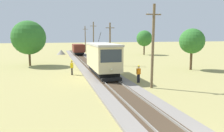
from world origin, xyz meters
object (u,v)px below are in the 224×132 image
gravel_pile (61,52)px  second_worker (72,67)px  tree_right_far (144,38)px  freight_car (78,49)px  utility_pole_near_tram (153,46)px  tree_left_near (29,38)px  tree_left_far (192,41)px  track_worker (139,73)px  utility_pole_distant (85,39)px  utility_pole_far (93,39)px  red_tram (103,58)px  utility_pole_mid (110,44)px

gravel_pile → second_worker: size_ratio=1.19×
second_worker → tree_right_far: 29.89m
freight_car → utility_pole_near_tram: 33.18m
tree_left_near → tree_right_far: tree_left_near is taller
tree_left_far → tree_left_near: bearing=156.0°
track_worker → tree_left_far: size_ratio=0.32×
utility_pole_distant → track_worker: (-0.35, -42.25, -2.70)m
utility_pole_far → tree_right_far: bearing=2.3°
utility_pole_distant → freight_car: bearing=-105.2°
utility_pole_near_tram → tree_right_far: (12.33, 31.58, 0.09)m
track_worker → tree_left_near: bearing=-152.4°
gravel_pile → red_tram: bearing=-83.1°
utility_pole_near_tram → tree_right_far: bearing=68.7°
utility_pole_mid → gravel_pile: (-6.94, 21.55, -2.84)m
utility_pole_distant → tree_left_far: utility_pole_distant is taller
red_tram → freight_car: size_ratio=1.64×
red_tram → track_worker: 5.04m
utility_pole_distant → red_tram: bearing=-94.8°
second_worker → utility_pole_distant: bearing=-74.0°
utility_pole_distant → tree_right_far: bearing=-46.8°
red_tram → tree_right_far: (15.52, 25.13, 1.72)m
utility_pole_distant → utility_pole_near_tram: bearing=-90.0°
second_worker → tree_left_far: 16.43m
tree_left_near → red_tram: bearing=-52.4°
utility_pole_distant → track_worker: utility_pole_distant is taller
freight_car → utility_pole_mid: (3.19, -17.18, 1.86)m
red_tram → gravel_pile: size_ratio=4.03×
track_worker → tree_right_far: tree_right_far is taller
red_tram → gravel_pile: red_tram is taller
utility_pole_distant → track_worker: size_ratio=4.02×
tree_left_near → utility_pole_near_tram: bearing=-56.1°
utility_pole_mid → utility_pole_distant: size_ratio=0.93×
utility_pole_near_tram → tree_left_near: 21.95m
utility_pole_far → second_worker: size_ratio=4.26×
utility_pole_near_tram → utility_pole_distant: bearing=90.0°
freight_car → tree_right_far: 15.76m
red_tram → utility_pole_far: utility_pole_far is taller
utility_pole_far → tree_left_far: size_ratio=1.34×
red_tram → utility_pole_near_tram: utility_pole_near_tram is taller
utility_pole_near_tram → tree_left_near: bearing=123.9°
utility_pole_distant → second_worker: bearing=-100.2°
second_worker → tree_left_far: tree_left_far is taller
tree_left_far → tree_right_far: (2.69, 23.11, -0.02)m
freight_car → second_worker: bearing=-97.8°
tree_left_near → utility_pole_distant: bearing=65.2°
freight_car → second_worker: size_ratio=2.91×
utility_pole_mid → utility_pole_far: size_ratio=0.87×
utility_pole_distant → second_worker: size_ratio=4.02×
utility_pole_distant → second_worker: 36.83m
track_worker → second_worker: 8.67m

